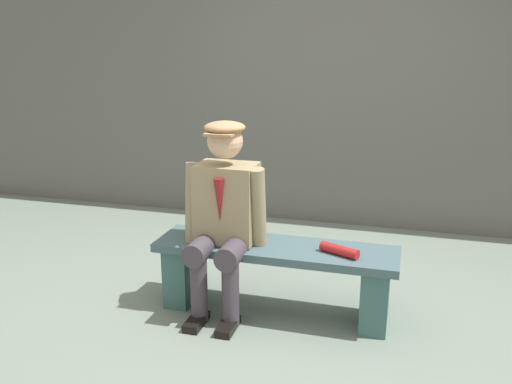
# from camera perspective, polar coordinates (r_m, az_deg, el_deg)

# --- Properties ---
(ground_plane) EXTENTS (30.00, 30.00, 0.00)m
(ground_plane) POSITION_cam_1_polar(r_m,az_deg,el_deg) (3.72, 1.99, -12.41)
(ground_plane) COLOR slate
(bench) EXTENTS (1.58, 0.42, 0.47)m
(bench) POSITION_cam_1_polar(r_m,az_deg,el_deg) (3.59, 2.04, -8.08)
(bench) COLOR #405A60
(bench) RESTS_ON ground
(seated_man) EXTENTS (0.55, 0.58, 1.27)m
(seated_man) POSITION_cam_1_polar(r_m,az_deg,el_deg) (3.49, -3.40, -1.97)
(seated_man) COLOR #958461
(seated_man) RESTS_ON ground
(rolled_magazine) EXTENTS (0.26, 0.16, 0.06)m
(rolled_magazine) POSITION_cam_1_polar(r_m,az_deg,el_deg) (3.40, 8.78, -6.08)
(rolled_magazine) COLOR #B21E1E
(rolled_magazine) RESTS_ON bench
(stadium_wall) EXTENTS (12.00, 0.24, 2.44)m
(stadium_wall) POSITION_cam_1_polar(r_m,az_deg,el_deg) (5.34, 7.54, 9.73)
(stadium_wall) COLOR #595955
(stadium_wall) RESTS_ON ground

